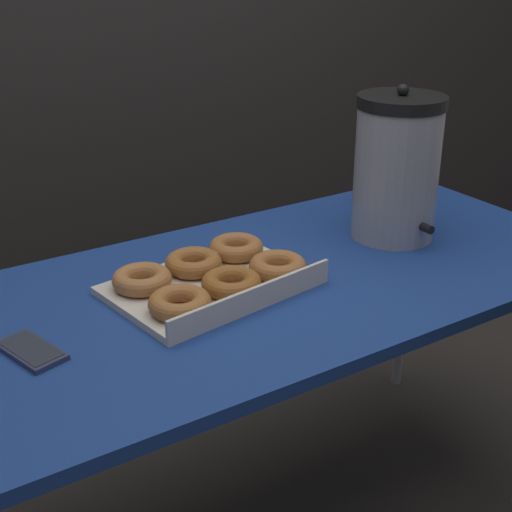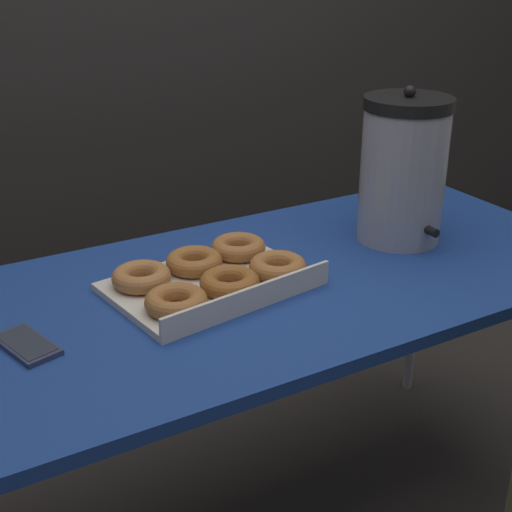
% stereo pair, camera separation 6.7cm
% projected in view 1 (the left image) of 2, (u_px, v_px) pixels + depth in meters
% --- Properties ---
extents(folding_table, '(1.54, 0.71, 0.71)m').
position_uv_depth(folding_table, '(272.00, 295.00, 1.57)').
color(folding_table, navy).
rests_on(folding_table, ground).
extents(donut_box, '(0.45, 0.34, 0.05)m').
position_uv_depth(donut_box, '(212.00, 277.00, 1.49)').
color(donut_box, beige).
rests_on(donut_box, folding_table).
extents(coffee_urn, '(0.21, 0.23, 0.37)m').
position_uv_depth(coffee_urn, '(397.00, 168.00, 1.70)').
color(coffee_urn, '#939399').
rests_on(coffee_urn, folding_table).
extents(cell_phone, '(0.10, 0.15, 0.01)m').
position_uv_depth(cell_phone, '(31.00, 351.00, 1.26)').
color(cell_phone, '#2D334C').
rests_on(cell_phone, folding_table).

